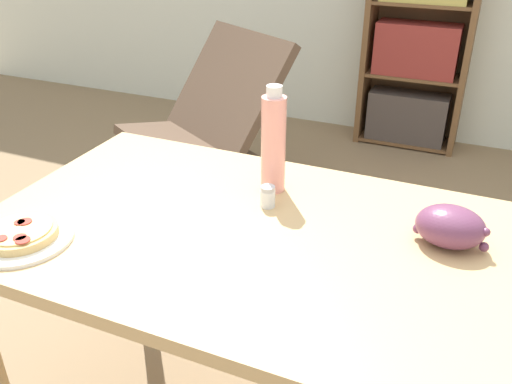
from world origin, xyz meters
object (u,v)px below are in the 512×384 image
Objects in this scene: pizza_on_plate at (21,235)px; lounge_chair_near at (203,152)px; drink_bottle at (273,143)px; salt_shaker at (267,197)px; grape_bunch at (451,227)px; bookshelf at (417,46)px.

lounge_chair_near is (-0.39, 1.57, -0.50)m from pizza_on_plate.
pizza_on_plate is at bearing -133.25° from drink_bottle.
pizza_on_plate is 4.14× the size of salt_shaker.
grape_bunch is 0.58× the size of drink_bottle.
pizza_on_plate is 1.70m from lounge_chair_near.
drink_bottle is 0.15m from salt_shaker.
drink_bottle is at bearing 103.58° from salt_shaker.
bookshelf reaches higher than lounge_chair_near.
drink_bottle reaches higher than pizza_on_plate.
drink_bottle is 2.38m from bookshelf.
bookshelf is at bearing 88.89° from drink_bottle.
pizza_on_plate is 1.40× the size of grape_bunch.
lounge_chair_near is 0.72× the size of bookshelf.
lounge_chair_near is 1.58m from bookshelf.
lounge_chair_near reaches higher than grape_bunch.
salt_shaker is at bearing -90.53° from bookshelf.
drink_bottle is at bearing 168.75° from grape_bunch.
grape_bunch is at bearing -12.60° from lounge_chair_near.
bookshelf reaches higher than grape_bunch.
drink_bottle is 0.29× the size of lounge_chair_near.
bookshelf is at bearing 85.06° from lounge_chair_near.
pizza_on_plate is 0.65m from drink_bottle.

